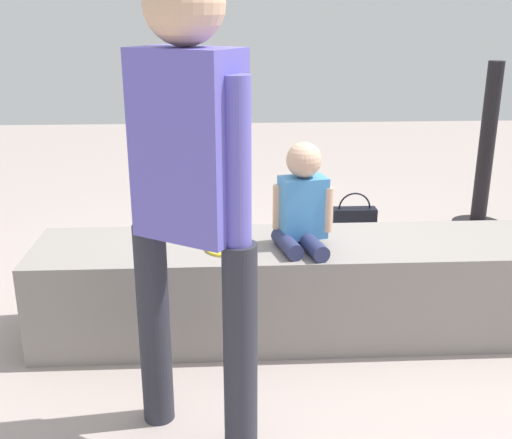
% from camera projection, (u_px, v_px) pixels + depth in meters
% --- Properties ---
extents(ground_plane, '(12.00, 12.00, 0.00)m').
position_uv_depth(ground_plane, '(314.00, 330.00, 3.08)').
color(ground_plane, '#A4958F').
extents(concrete_ledge, '(2.67, 0.54, 0.47)m').
position_uv_depth(concrete_ledge, '(315.00, 287.00, 3.00)').
color(concrete_ledge, gray).
rests_on(concrete_ledge, ground_plane).
extents(child_seated, '(0.28, 0.34, 0.48)m').
position_uv_depth(child_seated, '(302.00, 202.00, 2.82)').
color(child_seated, navy).
rests_on(child_seated, concrete_ledge).
extents(adult_standing, '(0.43, 0.35, 1.66)m').
position_uv_depth(adult_standing, '(190.00, 176.00, 2.01)').
color(adult_standing, '#2A2B35').
rests_on(adult_standing, ground_plane).
extents(cake_plate, '(0.22, 0.22, 0.07)m').
position_uv_depth(cake_plate, '(229.00, 244.00, 2.84)').
color(cake_plate, yellow).
rests_on(cake_plate, concrete_ledge).
extents(gift_bag, '(0.22, 0.12, 0.36)m').
position_uv_depth(gift_bag, '(215.00, 258.00, 3.55)').
color(gift_bag, '#4C99E0').
rests_on(gift_bag, ground_plane).
extents(railing_post, '(0.36, 0.36, 1.19)m').
position_uv_depth(railing_post, '(484.00, 167.00, 4.38)').
color(railing_post, black).
rests_on(railing_post, ground_plane).
extents(water_bottle_near_gift, '(0.07, 0.07, 0.22)m').
position_uv_depth(water_bottle_near_gift, '(477.00, 258.00, 3.70)').
color(water_bottle_near_gift, silver).
rests_on(water_bottle_near_gift, ground_plane).
extents(water_bottle_far_side, '(0.07, 0.07, 0.20)m').
position_uv_depth(water_bottle_far_side, '(263.00, 266.00, 3.62)').
color(water_bottle_far_side, silver).
rests_on(water_bottle_far_side, ground_plane).
extents(party_cup_red, '(0.07, 0.07, 0.11)m').
position_uv_depth(party_cup_red, '(389.00, 235.00, 4.22)').
color(party_cup_red, red).
rests_on(party_cup_red, ground_plane).
extents(cake_box_white, '(0.36, 0.32, 0.12)m').
position_uv_depth(cake_box_white, '(303.00, 264.00, 3.73)').
color(cake_box_white, white).
rests_on(cake_box_white, ground_plane).
extents(handbag_black_leather, '(0.31, 0.11, 0.32)m').
position_uv_depth(handbag_black_leather, '(354.00, 221.00, 4.34)').
color(handbag_black_leather, black).
rests_on(handbag_black_leather, ground_plane).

